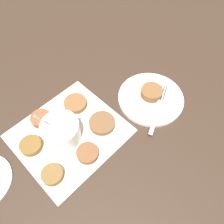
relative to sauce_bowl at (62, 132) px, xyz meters
The scene contains 12 objects.
ground_plane 0.05m from the sauce_bowl, 22.34° to the left, with size 4.00×4.00×0.00m, color #38281E.
napkin 0.04m from the sauce_bowl, ahead, with size 0.30×0.28×0.00m.
sauce_bowl is the anchor object (origin of this frame).
fritter_0 0.09m from the sauce_bowl, 156.92° to the left, with size 0.06×0.06×0.02m.
fritter_1 0.12m from the sauce_bowl, 24.81° to the right, with size 0.08×0.08×0.02m.
fritter_2 0.12m from the sauce_bowl, 140.75° to the right, with size 0.06×0.06×0.02m.
fritter_3 0.12m from the sauce_bowl, 32.62° to the left, with size 0.07×0.07×0.02m.
fritter_4 0.09m from the sauce_bowl, 98.71° to the left, with size 0.06×0.06×0.02m.
fritter_5 0.10m from the sauce_bowl, 81.32° to the right, with size 0.06×0.06×0.02m.
serving_plate 0.30m from the sauce_bowl, 17.26° to the right, with size 0.21×0.21×0.02m.
fritter_on_plate 0.30m from the sauce_bowl, 16.00° to the right, with size 0.07×0.07×0.02m.
fork 0.31m from the sauce_bowl, 23.84° to the right, with size 0.18×0.10×0.00m.
Camera 1 is at (-0.13, -0.32, 0.58)m, focal length 35.00 mm.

